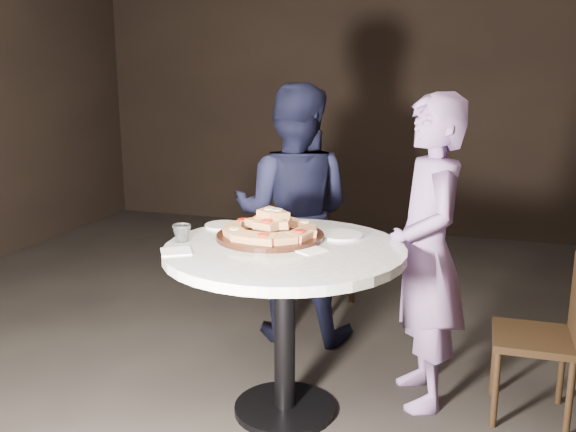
{
  "coord_description": "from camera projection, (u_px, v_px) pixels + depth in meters",
  "views": [
    {
      "loc": [
        1.03,
        -2.73,
        1.62
      ],
      "look_at": [
        0.14,
        -0.04,
        0.95
      ],
      "focal_mm": 40.0,
      "sensor_mm": 36.0,
      "label": 1
    }
  ],
  "objects": [
    {
      "name": "napkin_near",
      "position": [
        176.0,
        251.0,
        2.8
      ],
      "size": [
        0.18,
        0.18,
        0.01
      ],
      "primitive_type": "cube",
      "rotation": [
        0.0,
        0.0,
        0.56
      ],
      "color": "white",
      "rests_on": "table"
    },
    {
      "name": "chair_far",
      "position": [
        309.0,
        233.0,
        4.23
      ],
      "size": [
        0.53,
        0.54,
        0.93
      ],
      "rotation": [
        0.0,
        0.0,
        2.9
      ],
      "color": "black",
      "rests_on": "ground"
    },
    {
      "name": "plate_right",
      "position": [
        341.0,
        235.0,
        3.06
      ],
      "size": [
        0.25,
        0.25,
        0.01
      ],
      "primitive_type": "cylinder",
      "rotation": [
        0.0,
        0.0,
        -0.2
      ],
      "color": "white",
      "rests_on": "table"
    },
    {
      "name": "plate_left",
      "position": [
        224.0,
        225.0,
        3.24
      ],
      "size": [
        0.21,
        0.21,
        0.01
      ],
      "primitive_type": "cylinder",
      "rotation": [
        0.0,
        0.0,
        -0.1
      ],
      "color": "white",
      "rests_on": "table"
    },
    {
      "name": "table",
      "position": [
        285.0,
        279.0,
        2.92
      ],
      "size": [
        1.31,
        1.31,
        0.82
      ],
      "rotation": [
        0.0,
        0.0,
        0.22
      ],
      "color": "black",
      "rests_on": "ground"
    },
    {
      "name": "diner_navy",
      "position": [
        293.0,
        214.0,
        3.79
      ],
      "size": [
        0.79,
        0.64,
        1.52
      ],
      "primitive_type": "imported",
      "rotation": [
        0.0,
        0.0,
        3.23
      ],
      "color": "black",
      "rests_on": "ground"
    },
    {
      "name": "serving_board",
      "position": [
        270.0,
        236.0,
        3.02
      ],
      "size": [
        0.54,
        0.54,
        0.02
      ],
      "primitive_type": "cylinder",
      "rotation": [
        0.0,
        0.0,
        0.07
      ],
      "color": "black",
      "rests_on": "table"
    },
    {
      "name": "napkin_far",
      "position": [
        309.0,
        250.0,
        2.82
      ],
      "size": [
        0.17,
        0.17,
        0.01
      ],
      "primitive_type": "cube",
      "rotation": [
        0.0,
        0.0,
        -0.55
      ],
      "color": "white",
      "rests_on": "table"
    },
    {
      "name": "chair_right",
      "position": [
        553.0,
        328.0,
        2.92
      ],
      "size": [
        0.39,
        0.37,
        0.78
      ],
      "rotation": [
        0.0,
        0.0,
        -1.54
      ],
      "color": "black",
      "rests_on": "ground"
    },
    {
      "name": "floor",
      "position": [
        264.0,
        397.0,
        3.2
      ],
      "size": [
        7.0,
        7.0,
        0.0
      ],
      "primitive_type": "plane",
      "color": "black",
      "rests_on": "ground"
    },
    {
      "name": "focaccia_pile",
      "position": [
        271.0,
        226.0,
        3.01
      ],
      "size": [
        0.46,
        0.44,
        0.12
      ],
      "rotation": [
        0.0,
        0.0,
        -0.35
      ],
      "color": "#C27E4B",
      "rests_on": "serving_board"
    },
    {
      "name": "diner_teal",
      "position": [
        427.0,
        253.0,
        3.03
      ],
      "size": [
        0.53,
        0.64,
        1.5
      ],
      "primitive_type": "imported",
      "rotation": [
        0.0,
        0.0,
        -1.21
      ],
      "color": "#7E64A0",
      "rests_on": "ground"
    },
    {
      "name": "water_glass",
      "position": [
        182.0,
        233.0,
        2.96
      ],
      "size": [
        0.11,
        0.11,
        0.08
      ],
      "primitive_type": "imported",
      "rotation": [
        0.0,
        0.0,
        0.27
      ],
      "color": "silver",
      "rests_on": "table"
    }
  ]
}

